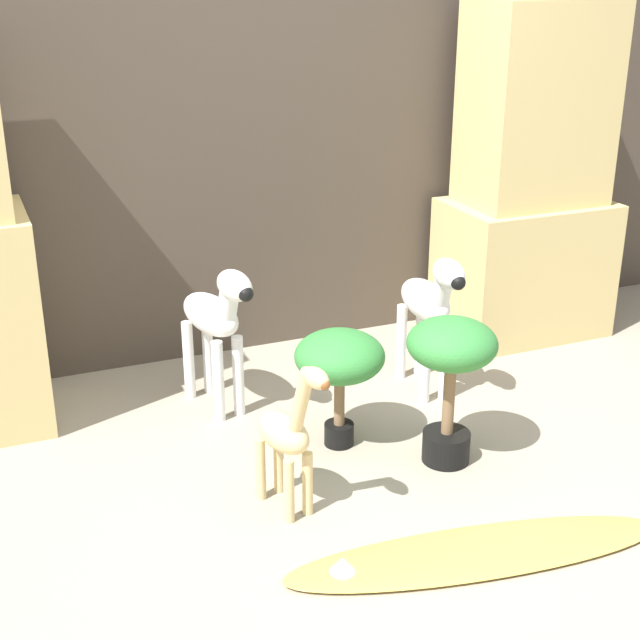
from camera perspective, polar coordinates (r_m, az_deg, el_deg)
The scene contains 9 objects.
ground_plane at distance 3.12m, azimuth 4.34°, elevation -12.26°, with size 14.00×14.00×0.00m, color #9E937F.
wall_back at distance 4.11m, azimuth -5.40°, elevation 12.67°, with size 6.40×0.08×2.20m.
rock_pillar_right at distance 4.47m, azimuth 13.26°, elevation 8.04°, with size 0.78×0.52×1.61m.
zebra_right at distance 3.78m, azimuth 7.04°, elevation 0.96°, with size 0.18×0.51×0.66m.
zebra_left at distance 3.63m, azimuth -6.66°, elevation 0.06°, with size 0.24×0.51×0.66m.
giraffe_figurine at distance 2.99m, azimuth -2.12°, elevation -7.33°, with size 0.18×0.38×0.59m.
potted_palm_front at distance 3.26m, azimuth 8.39°, elevation -2.66°, with size 0.33×0.33×0.57m.
potted_palm_back at distance 3.36m, azimuth 1.27°, elevation -2.62°, with size 0.34×0.34×0.47m.
surfboard at distance 2.95m, azimuth 9.72°, elevation -14.46°, with size 1.29×0.46×0.07m.
Camera 1 is at (-1.20, -2.29, 1.74)m, focal length 50.00 mm.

